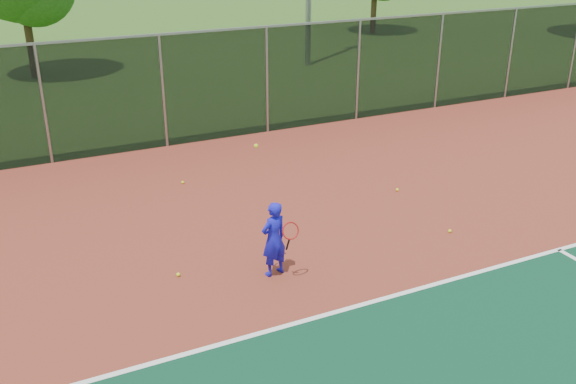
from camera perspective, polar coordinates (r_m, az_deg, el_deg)
name	(u,v)px	position (r m, az deg, el deg)	size (l,w,h in m)	color
court_apron	(516,302)	(11.20, 19.62, -9.23)	(30.00, 20.00, 0.02)	maroon
fence_back	(267,79)	(18.38, -1.89, 9.99)	(30.00, 0.06, 3.03)	black
tennis_player	(274,239)	(11.00, -1.26, -4.18)	(0.59, 0.63, 2.41)	#1715C7
practice_ball_1	(178,275)	(11.39, -9.73, -7.25)	(0.07, 0.07, 0.07)	yellow
practice_ball_2	(450,231)	(13.11, 14.19, -3.38)	(0.07, 0.07, 0.07)	yellow
practice_ball_3	(397,190)	(14.82, 9.69, 0.20)	(0.07, 0.07, 0.07)	yellow
practice_ball_6	(183,182)	(15.22, -9.34, 0.85)	(0.07, 0.07, 0.07)	yellow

